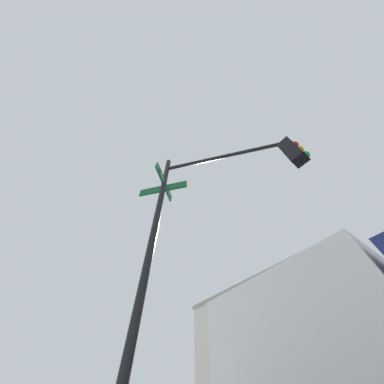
# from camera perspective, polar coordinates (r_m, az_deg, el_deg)

# --- Properties ---
(traffic_signal_near) EXTENTS (2.97, 2.37, 5.48)m
(traffic_signal_near) POSITION_cam_1_polar(r_m,az_deg,el_deg) (3.70, 10.42, 2.16)
(traffic_signal_near) COLOR black
(traffic_signal_near) RESTS_ON ground_plane
(building_stucco) EXTENTS (17.69, 24.11, 10.46)m
(building_stucco) POSITION_cam_1_polar(r_m,az_deg,el_deg) (30.99, 37.06, -36.59)
(building_stucco) COLOR silver
(building_stucco) RESTS_ON ground_plane
(box_truck_second) EXTENTS (7.32, 2.95, 3.59)m
(box_truck_second) POSITION_cam_1_polar(r_m,az_deg,el_deg) (6.13, 43.24, -31.90)
(box_truck_second) COLOR navy
(box_truck_second) RESTS_ON ground_plane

